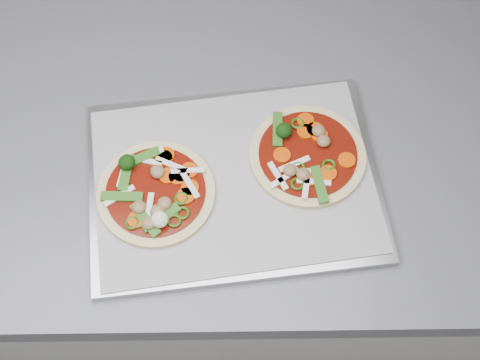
{
  "coord_description": "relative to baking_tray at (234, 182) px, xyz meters",
  "views": [
    {
      "loc": [
        0.65,
        0.77,
        1.75
      ],
      "look_at": [
        0.66,
        1.21,
        0.93
      ],
      "focal_mm": 50.0,
      "sensor_mm": 36.0,
      "label": 1
    }
  ],
  "objects": [
    {
      "name": "pizza_left",
      "position": [
        -0.11,
        -0.02,
        0.02
      ],
      "size": [
        0.18,
        0.18,
        0.03
      ],
      "rotation": [
        0.0,
        0.0,
        0.06
      ],
      "color": "beige",
      "rests_on": "parchment"
    },
    {
      "name": "pizza_right",
      "position": [
        0.11,
        0.03,
        0.02
      ],
      "size": [
        0.2,
        0.2,
        0.03
      ],
      "rotation": [
        0.0,
        0.0,
        -0.25
      ],
      "color": "beige",
      "rests_on": "parchment"
    },
    {
      "name": "parchment",
      "position": [
        0.0,
        0.0,
        0.01
      ],
      "size": [
        0.43,
        0.34,
        0.0
      ],
      "primitive_type": "cube",
      "rotation": [
        0.0,
        0.0,
        0.14
      ],
      "color": "#9A9BA0",
      "rests_on": "baking_tray"
    },
    {
      "name": "baking_tray",
      "position": [
        0.0,
        0.0,
        0.0
      ],
      "size": [
        0.44,
        0.35,
        0.01
      ],
      "primitive_type": "cube",
      "rotation": [
        0.0,
        0.0,
        0.11
      ],
      "color": "#9C9CA1",
      "rests_on": "countertop"
    }
  ]
}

